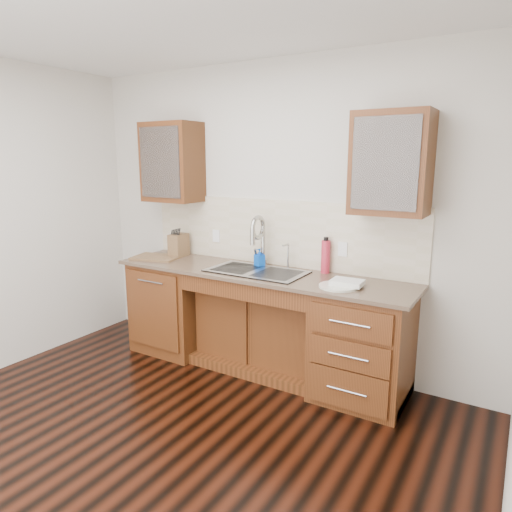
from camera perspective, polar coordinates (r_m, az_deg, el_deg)
The scene contains 24 objects.
ground at distance 3.30m, azimuth -13.82°, elevation -23.72°, with size 4.00×3.50×0.10m, color black.
wall_back at distance 4.17m, azimuth 2.84°, elevation 5.02°, with size 4.00×0.10×2.70m, color beige.
base_cabinet_left at distance 4.61m, azimuth -9.97°, elevation -6.07°, with size 0.70×0.62×0.88m, color #593014.
base_cabinet_center at distance 4.18m, azimuth 0.93°, elevation -9.09°, with size 1.20×0.44×0.70m, color #593014.
base_cabinet_right at distance 3.72m, azimuth 13.21°, elevation -10.72°, with size 0.70×0.62×0.88m, color #593014.
countertop at distance 3.93m, azimuth 0.19°, elevation -2.14°, with size 2.70×0.65×0.03m, color #84705B.
backsplash at distance 4.14m, azimuth 2.42°, elevation 2.94°, with size 2.70×0.02×0.59m, color beige.
sink at distance 3.94m, azimuth 0.08°, elevation -3.18°, with size 0.84×0.46×0.19m, color #9E9EA5.
faucet at distance 4.10m, azimuth 0.89°, elevation 1.53°, with size 0.04×0.04×0.40m, color #999993.
filter_tap at distance 4.01m, azimuth 4.05°, elevation 0.08°, with size 0.02×0.02×0.24m, color #999993.
upper_cabinet_left at distance 4.56m, azimuth -10.41°, elevation 11.43°, with size 0.55×0.34×0.75m, color #593014.
upper_cabinet_right at distance 3.55m, azimuth 16.57°, elevation 11.01°, with size 0.55×0.34×0.75m, color #593014.
outlet_left at distance 4.48m, azimuth -4.99°, elevation 2.52°, with size 0.08×0.01×0.12m, color white.
outlet_right at distance 3.88m, azimuth 10.78°, elevation 0.84°, with size 0.08×0.01×0.12m, color white.
soap_bottle at distance 4.08m, azimuth 0.45°, elevation -0.21°, with size 0.07×0.08×0.17m, color #0849BF.
water_bottle at distance 3.89m, azimuth 8.69°, elevation -0.11°, with size 0.07×0.07×0.28m, color #B52539.
plate at distance 3.50m, azimuth 10.25°, elevation -3.75°, with size 0.29×0.29×0.02m, color beige.
dish_towel at distance 3.52m, azimuth 11.33°, elevation -3.25°, with size 0.24×0.17×0.04m, color silver.
knife_block at distance 4.58m, azimuth -9.64°, elevation 1.34°, with size 0.12×0.20×0.22m, color #A65F26.
cutting_board at distance 4.55m, azimuth -12.32°, elevation -0.15°, with size 0.44×0.31×0.02m, color #A25B32.
cup_left_a at distance 4.62m, azimuth -11.25°, elevation 10.81°, with size 0.13×0.13×0.10m, color white.
cup_left_b at distance 4.51m, azimuth -9.73°, elevation 10.71°, with size 0.09×0.09×0.08m, color white.
cup_right_a at distance 3.56m, azimuth 15.54°, elevation 10.33°, with size 0.14×0.14×0.11m, color white.
cup_right_b at distance 3.53m, azimuth 17.75°, elevation 10.06°, with size 0.10×0.10×0.09m, color white.
Camera 1 is at (1.95, -1.85, 1.86)m, focal length 32.00 mm.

